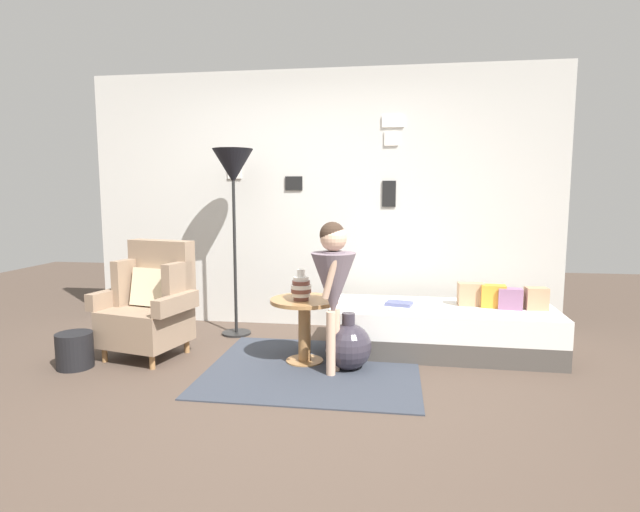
# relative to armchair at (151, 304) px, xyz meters

# --- Properties ---
(ground_plane) EXTENTS (12.00, 12.00, 0.00)m
(ground_plane) POSITION_rel_armchair_xyz_m (1.27, -0.73, -0.44)
(ground_plane) COLOR #4C3D33
(gallery_wall) EXTENTS (4.80, 0.12, 2.60)m
(gallery_wall) POSITION_rel_armchair_xyz_m (1.27, 1.22, 0.86)
(gallery_wall) COLOR beige
(gallery_wall) RESTS_ON ground
(rug) EXTENTS (1.63, 1.47, 0.01)m
(rug) POSITION_rel_armchair_xyz_m (1.42, -0.15, -0.43)
(rug) COLOR #333842
(rug) RESTS_ON ground
(armchair) EXTENTS (0.84, 0.71, 0.97)m
(armchair) POSITION_rel_armchair_xyz_m (0.00, 0.00, 0.00)
(armchair) COLOR #9E7042
(armchair) RESTS_ON ground
(daybed) EXTENTS (1.92, 0.84, 0.40)m
(daybed) POSITION_rel_armchair_xyz_m (2.45, 0.45, -0.24)
(daybed) COLOR #4C4742
(daybed) RESTS_ON ground
(pillow_head) EXTENTS (0.18, 0.13, 0.19)m
(pillow_head) POSITION_rel_armchair_xyz_m (3.22, 0.45, 0.05)
(pillow_head) COLOR tan
(pillow_head) RESTS_ON daybed
(pillow_mid) EXTENTS (0.21, 0.14, 0.18)m
(pillow_mid) POSITION_rel_armchair_xyz_m (3.01, 0.44, 0.05)
(pillow_mid) COLOR gray
(pillow_mid) RESTS_ON daybed
(pillow_back) EXTENTS (0.21, 0.14, 0.19)m
(pillow_back) POSITION_rel_armchair_xyz_m (2.88, 0.49, 0.06)
(pillow_back) COLOR orange
(pillow_back) RESTS_ON daybed
(pillow_extra) EXTENTS (0.22, 0.13, 0.20)m
(pillow_extra) POSITION_rel_armchair_xyz_m (2.70, 0.53, 0.06)
(pillow_extra) COLOR tan
(pillow_extra) RESTS_ON daybed
(side_table) EXTENTS (0.55, 0.55, 0.53)m
(side_table) POSITION_rel_armchair_xyz_m (1.32, -0.00, -0.06)
(side_table) COLOR #9E7042
(side_table) RESTS_ON ground
(vase_striped) EXTENTS (0.16, 0.16, 0.25)m
(vase_striped) POSITION_rel_armchair_xyz_m (1.31, -0.06, 0.19)
(vase_striped) COLOR brown
(vase_striped) RESTS_ON side_table
(floor_lamp) EXTENTS (0.38, 0.38, 1.79)m
(floor_lamp) POSITION_rel_armchair_xyz_m (0.51, 0.72, 1.11)
(floor_lamp) COLOR black
(floor_lamp) RESTS_ON ground
(person_child) EXTENTS (0.34, 0.34, 1.16)m
(person_child) POSITION_rel_armchair_xyz_m (1.59, -0.23, 0.31)
(person_child) COLOR #D8AD8E
(person_child) RESTS_ON ground
(book_on_daybed) EXTENTS (0.25, 0.21, 0.03)m
(book_on_daybed) POSITION_rel_armchair_xyz_m (2.08, 0.45, -0.02)
(book_on_daybed) COLOR slate
(book_on_daybed) RESTS_ON daybed
(demijohn_near) EXTENTS (0.37, 0.37, 0.45)m
(demijohn_near) POSITION_rel_armchair_xyz_m (1.69, -0.12, -0.25)
(demijohn_near) COLOR #332D38
(demijohn_near) RESTS_ON ground
(magazine_basket) EXTENTS (0.28, 0.28, 0.28)m
(magazine_basket) POSITION_rel_armchair_xyz_m (-0.45, -0.39, -0.30)
(magazine_basket) COLOR black
(magazine_basket) RESTS_ON ground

